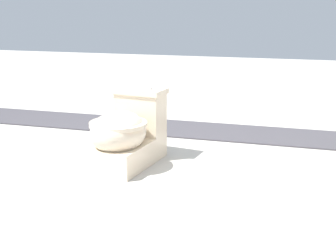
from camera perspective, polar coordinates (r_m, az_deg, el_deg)
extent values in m
plane|color=#B7B2A8|center=(3.24, -5.93, -5.18)|extent=(14.00, 14.00, 0.00)
cube|color=#423F44|center=(4.12, 6.32, -0.70)|extent=(0.56, 8.00, 0.01)
cube|color=beige|center=(3.29, -5.03, -3.25)|extent=(0.64, 0.43, 0.17)
ellipsoid|color=beige|center=(3.16, -6.00, -0.72)|extent=(0.49, 0.42, 0.28)
cylinder|color=beige|center=(3.14, -6.03, 0.26)|extent=(0.44, 0.44, 0.03)
cube|color=beige|center=(3.40, -3.38, 1.50)|extent=(0.23, 0.36, 0.30)
cube|color=beige|center=(3.37, -3.42, 4.28)|extent=(0.26, 0.39, 0.04)
cylinder|color=silver|center=(3.33, -2.21, 4.59)|extent=(0.02, 0.02, 0.01)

